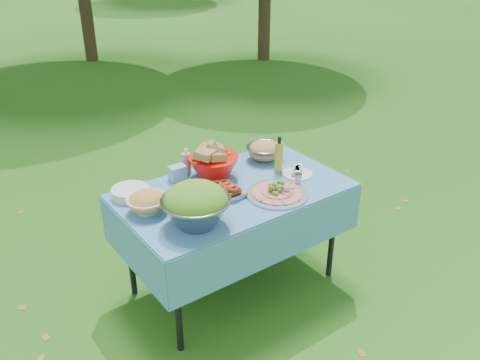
% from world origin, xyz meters
% --- Properties ---
extents(ground, '(80.00, 80.00, 0.00)m').
position_xyz_m(ground, '(0.00, 0.00, 0.00)').
color(ground, '#153E0B').
rests_on(ground, ground).
extents(picnic_table, '(1.46, 0.86, 0.76)m').
position_xyz_m(picnic_table, '(0.00, 0.00, 0.38)').
color(picnic_table, '#77C2E5').
rests_on(picnic_table, ground).
extents(salad_bowl, '(0.52, 0.52, 0.26)m').
position_xyz_m(salad_bowl, '(-0.41, -0.22, 0.89)').
color(salad_bowl, gray).
rests_on(salad_bowl, picnic_table).
extents(pasta_bowl_white, '(0.26, 0.26, 0.13)m').
position_xyz_m(pasta_bowl_white, '(-0.57, 0.07, 0.83)').
color(pasta_bowl_white, silver).
rests_on(pasta_bowl_white, picnic_table).
extents(plate_stack, '(0.25, 0.25, 0.06)m').
position_xyz_m(plate_stack, '(-0.58, 0.30, 0.79)').
color(plate_stack, silver).
rests_on(plate_stack, picnic_table).
extents(wipes_box, '(0.11, 0.08, 0.10)m').
position_xyz_m(wipes_box, '(-0.22, 0.33, 0.81)').
color(wipes_box, '#7CB5CC').
rests_on(wipes_box, picnic_table).
extents(sanitizer_bottle, '(0.08, 0.08, 0.18)m').
position_xyz_m(sanitizer_bottle, '(-0.12, 0.39, 0.85)').
color(sanitizer_bottle, pink).
rests_on(sanitizer_bottle, picnic_table).
extents(bread_bowl, '(0.41, 0.41, 0.23)m').
position_xyz_m(bread_bowl, '(0.00, 0.23, 0.87)').
color(bread_bowl, red).
rests_on(bread_bowl, picnic_table).
extents(pasta_bowl_steel, '(0.31, 0.31, 0.14)m').
position_xyz_m(pasta_bowl_steel, '(0.45, 0.25, 0.83)').
color(pasta_bowl_steel, gray).
rests_on(pasta_bowl_steel, picnic_table).
extents(fried_tray, '(0.30, 0.21, 0.07)m').
position_xyz_m(fried_tray, '(-0.14, -0.04, 0.80)').
color(fried_tray, '#A6A7AB').
rests_on(fried_tray, picnic_table).
extents(charcuterie_platter, '(0.52, 0.52, 0.09)m').
position_xyz_m(charcuterie_platter, '(0.18, -0.22, 0.81)').
color(charcuterie_platter, silver).
rests_on(charcuterie_platter, picnic_table).
extents(oil_bottle, '(0.07, 0.07, 0.26)m').
position_xyz_m(oil_bottle, '(0.40, 0.03, 0.89)').
color(oil_bottle, '#A6B526').
rests_on(oil_bottle, picnic_table).
extents(cheese_plate, '(0.27, 0.27, 0.06)m').
position_xyz_m(cheese_plate, '(0.47, -0.08, 0.79)').
color(cheese_plate, silver).
rests_on(cheese_plate, picnic_table).
extents(shaker, '(0.05, 0.05, 0.07)m').
position_xyz_m(shaker, '(0.39, -0.18, 0.80)').
color(shaker, silver).
rests_on(shaker, picnic_table).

